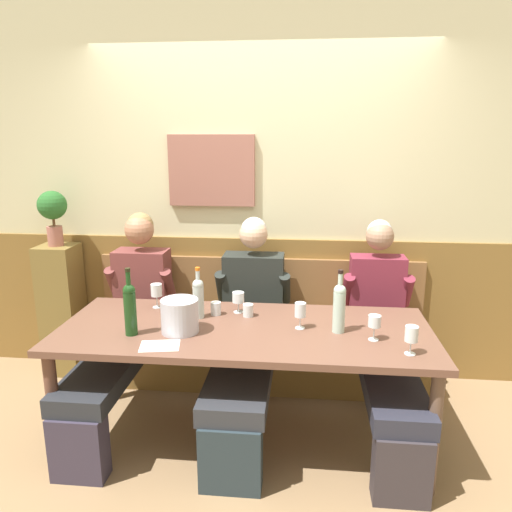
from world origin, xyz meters
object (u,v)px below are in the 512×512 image
wine_glass_near_bucket (238,298)px  wine_bottle_clear_water (130,307)px  ice_bucket (180,316)px  wine_glass_mid_left (375,322)px  wall_bench (257,347)px  wine_bottle_amber_mid (198,296)px  wine_glass_center_rear (411,335)px  water_tumbler_right (216,308)px  wine_glass_center_front (156,291)px  potted_plant (53,210)px  water_tumbler_left (249,310)px  person_center_right_seat (127,318)px  person_center_left_seat (384,333)px  person_left_seat (248,326)px  wine_bottle_green_tall (339,306)px  wine_glass_left_end (300,311)px  dining_table (245,339)px

wine_glass_near_bucket → wine_bottle_clear_water: bearing=-143.2°
wine_bottle_clear_water → wine_glass_near_bucket: bearing=36.8°
ice_bucket → wine_glass_mid_left: 1.10m
wall_bench → wine_bottle_amber_mid: bearing=-116.4°
wine_glass_center_rear → water_tumbler_right: wine_glass_center_rear is taller
wine_bottle_amber_mid → water_tumbler_right: size_ratio=3.93×
wine_glass_center_front → potted_plant: size_ratio=0.38×
wine_glass_near_bucket → water_tumbler_left: bearing=-40.4°
water_tumbler_left → water_tumbler_right: bearing=177.9°
person_center_right_seat → potted_plant: potted_plant is taller
person_center_left_seat → potted_plant: bearing=169.4°
person_left_seat → water_tumbler_left: size_ratio=17.16×
wine_bottle_green_tall → wine_glass_left_end: 0.23m
wine_bottle_green_tall → wine_bottle_clear_water: bearing=-172.4°
wine_bottle_amber_mid → wine_glass_near_bucket: 0.26m
wall_bench → potted_plant: 1.86m
wine_bottle_clear_water → water_tumbler_right: (0.42, 0.36, -0.12)m
wall_bench → person_center_right_seat: bearing=-156.2°
dining_table → wine_glass_center_front: size_ratio=13.63×
person_center_right_seat → water_tumbler_right: bearing=-14.7°
wine_glass_mid_left → water_tumbler_left: size_ratio=1.83×
wine_glass_center_front → water_tumbler_left: bearing=-9.1°
wine_bottle_clear_water → water_tumbler_right: wine_bottle_clear_water is taller
person_center_right_seat → wine_bottle_amber_mid: size_ratio=4.18×
wine_glass_center_front → wine_glass_left_end: bearing=-15.7°
water_tumbler_right → person_center_right_seat: bearing=165.3°
ice_bucket → wine_bottle_green_tall: wine_bottle_green_tall is taller
person_center_right_seat → wine_bottle_green_tall: size_ratio=3.65×
dining_table → person_center_left_seat: 0.93m
wine_bottle_clear_water → person_left_seat: bearing=40.5°
wine_glass_near_bucket → wine_glass_mid_left: 0.88m
wine_bottle_clear_water → water_tumbler_left: 0.73m
water_tumbler_right → wine_glass_center_rear: bearing=-22.9°
potted_plant → person_center_left_seat: bearing=-10.6°
wine_bottle_amber_mid → ice_bucket: bearing=-103.8°
wine_bottle_clear_water → water_tumbler_left: (0.63, 0.35, -0.13)m
dining_table → wine_bottle_green_tall: size_ratio=5.91×
ice_bucket → wine_glass_center_rear: bearing=-7.8°
person_center_left_seat → wine_glass_left_end: 0.67m
dining_table → wine_bottle_amber_mid: size_ratio=6.77×
person_center_left_seat → wine_glass_mid_left: bearing=-106.5°
wine_bottle_green_tall → wine_glass_left_end: bearing=172.2°
wall_bench → water_tumbler_right: size_ratio=30.30×
person_left_seat → person_center_left_seat: person_left_seat is taller
wine_glass_left_end → wine_glass_center_rear: bearing=-27.2°
wine_bottle_amber_mid → water_tumbler_left: bearing=9.6°
person_center_right_seat → wine_glass_near_bucket: 0.83m
person_center_right_seat → person_left_seat: size_ratio=1.00×
wine_bottle_amber_mid → wine_glass_near_bucket: size_ratio=2.41×
wall_bench → wine_bottle_clear_water: (-0.63, -0.91, 0.63)m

